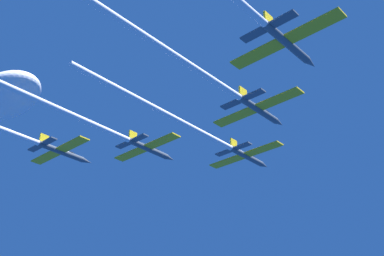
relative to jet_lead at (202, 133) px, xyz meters
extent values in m
cylinder|color=#4C5660|center=(0.00, 16.91, -0.03)|extent=(1.40, 12.71, 1.40)
cone|color=#4C5660|center=(0.00, 24.66, -0.03)|extent=(1.37, 2.80, 1.37)
ellipsoid|color=black|center=(0.00, 19.70, 0.56)|extent=(0.98, 2.54, 0.70)
cube|color=yellow|center=(-5.53, 16.27, -0.03)|extent=(9.66, 2.80, 0.31)
cube|color=yellow|center=(5.53, 16.27, -0.03)|extent=(9.66, 2.80, 0.31)
cube|color=yellow|center=(0.00, 11.82, 1.68)|extent=(0.37, 2.29, 2.03)
cube|color=#4C5660|center=(-2.87, 11.57, -0.03)|extent=(4.35, 1.68, 0.31)
cube|color=#4C5660|center=(2.87, 11.57, -0.03)|extent=(4.35, 1.68, 0.31)
cylinder|color=white|center=(0.00, -12.60, -0.03)|extent=(1.26, 46.30, 1.26)
cylinder|color=#4C5660|center=(-16.66, -1.02, 1.04)|extent=(1.40, 12.71, 1.40)
cone|color=#4C5660|center=(-16.66, 6.73, 1.04)|extent=(1.37, 2.80, 1.37)
ellipsoid|color=black|center=(-16.66, 1.77, 1.63)|extent=(0.98, 2.54, 0.70)
cube|color=yellow|center=(-22.19, -1.66, 1.04)|extent=(9.66, 2.80, 0.31)
cube|color=yellow|center=(-11.13, -1.66, 1.04)|extent=(9.66, 2.80, 0.31)
cube|color=yellow|center=(-16.66, -6.11, 2.75)|extent=(0.37, 2.29, 2.03)
cube|color=#4C5660|center=(-19.53, -6.36, 1.04)|extent=(4.35, 1.68, 0.31)
cube|color=#4C5660|center=(-13.79, -6.36, 1.04)|extent=(4.35, 1.68, 0.31)
cylinder|color=white|center=(-16.66, -28.45, 1.04)|extent=(1.26, 42.15, 1.26)
cylinder|color=#4C5660|center=(15.96, -0.65, -0.51)|extent=(1.40, 12.71, 1.40)
cone|color=#4C5660|center=(15.96, 7.10, -0.51)|extent=(1.37, 2.80, 1.37)
ellipsoid|color=black|center=(15.96, 2.14, 0.09)|extent=(0.98, 2.54, 0.70)
cube|color=yellow|center=(10.43, -1.29, -0.51)|extent=(9.66, 2.80, 0.31)
cube|color=yellow|center=(21.49, -1.29, -0.51)|extent=(9.66, 2.80, 0.31)
cube|color=yellow|center=(15.96, -5.74, 1.21)|extent=(0.37, 2.29, 2.03)
cube|color=#4C5660|center=(13.09, -5.99, -0.51)|extent=(4.35, 1.68, 0.31)
cube|color=#4C5660|center=(18.83, -5.99, -0.51)|extent=(4.35, 1.68, 0.31)
cylinder|color=white|center=(15.96, -28.45, -0.51)|extent=(1.26, 42.88, 1.26)
cylinder|color=#4C5660|center=(-32.01, -15.53, -0.03)|extent=(1.40, 12.71, 1.40)
cone|color=#4C5660|center=(-32.01, -7.78, -0.03)|extent=(1.37, 2.80, 1.37)
ellipsoid|color=black|center=(-32.01, -12.73, 0.56)|extent=(0.98, 2.54, 0.70)
cube|color=yellow|center=(-37.53, -16.16, -0.03)|extent=(9.66, 2.80, 0.31)
cube|color=yellow|center=(-26.48, -16.16, -0.03)|extent=(9.66, 2.80, 0.31)
cube|color=yellow|center=(-32.01, -20.61, 1.68)|extent=(0.37, 2.29, 2.03)
cube|color=#4C5660|center=(-34.88, -20.87, -0.03)|extent=(4.35, 1.68, 0.31)
cube|color=#4C5660|center=(-29.13, -20.87, -0.03)|extent=(4.35, 1.68, 0.31)
cylinder|color=#4C5660|center=(32.28, -15.64, -0.69)|extent=(1.40, 12.71, 1.40)
cone|color=#4C5660|center=(32.28, -7.89, -0.69)|extent=(1.37, 2.80, 1.37)
ellipsoid|color=black|center=(32.28, -12.84, -0.09)|extent=(0.98, 2.54, 0.70)
cube|color=yellow|center=(26.75, -16.27, -0.69)|extent=(9.66, 2.80, 0.31)
cube|color=yellow|center=(37.81, -16.27, -0.69)|extent=(9.66, 2.80, 0.31)
cube|color=yellow|center=(32.28, -20.72, 1.03)|extent=(0.37, 2.29, 2.03)
cube|color=#4C5660|center=(29.41, -20.98, -0.69)|extent=(4.35, 1.68, 0.31)
cube|color=#4C5660|center=(35.15, -20.98, -0.69)|extent=(4.35, 1.68, 0.31)
ellipsoid|color=white|center=(-70.63, -15.15, 32.28)|extent=(31.55, 17.35, 11.04)
camera|label=1|loc=(63.54, -73.53, -51.07)|focal=45.47mm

